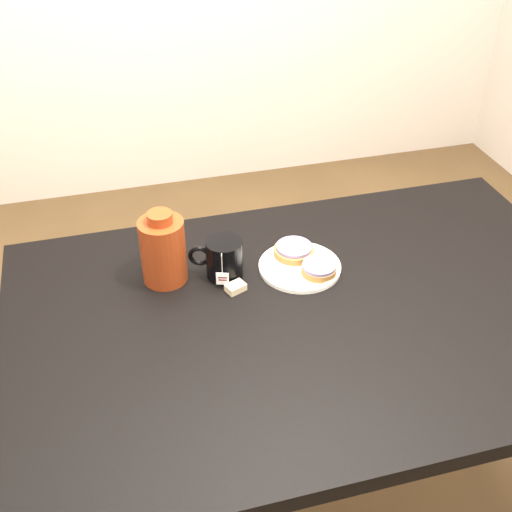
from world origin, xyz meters
name	(u,v)px	position (x,y,z in m)	size (l,w,h in m)	color
ground_plane	(301,500)	(0.00, 0.00, 0.00)	(4.00, 4.00, 0.00)	brown
table	(313,335)	(0.00, 0.00, 0.67)	(1.40, 0.90, 0.75)	black
plate	(300,266)	(0.01, 0.15, 0.76)	(0.20, 0.20, 0.02)	white
bagel_back	(294,250)	(0.01, 0.20, 0.77)	(0.12, 0.12, 0.03)	brown
bagel_front	(319,269)	(0.05, 0.11, 0.77)	(0.11, 0.11, 0.03)	brown
mug	(223,258)	(-0.17, 0.18, 0.80)	(0.14, 0.11, 0.10)	black
teabag_pouch	(236,287)	(-0.16, 0.11, 0.76)	(0.04, 0.03, 0.02)	#C6B793
bagel_package	(163,250)	(-0.31, 0.20, 0.84)	(0.12, 0.12, 0.19)	#5D1C0C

